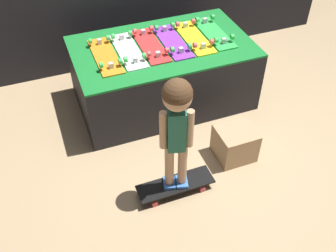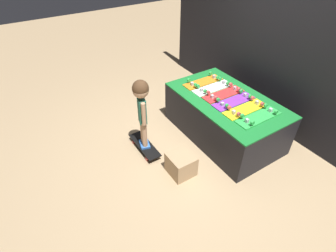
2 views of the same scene
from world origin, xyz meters
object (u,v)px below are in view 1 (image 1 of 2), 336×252
object	(u,v)px
skateboard_white_on_rack	(128,50)
skateboard_green_on_rack	(214,32)
skateboard_purple_on_rack	(172,41)
storage_box	(235,143)
child	(177,117)
skateboard_yellow_on_rack	(194,37)
skateboard_on_floor	(175,185)
skateboard_red_on_rack	(150,45)
skateboard_orange_on_rack	(105,55)

from	to	relation	value
skateboard_white_on_rack	skateboard_green_on_rack	bearing A→B (deg)	0.92
skateboard_purple_on_rack	skateboard_green_on_rack	bearing A→B (deg)	1.04
storage_box	child	bearing A→B (deg)	-163.29
child	skateboard_yellow_on_rack	bearing A→B (deg)	76.56
skateboard_white_on_rack	child	world-z (taller)	child
skateboard_white_on_rack	skateboard_purple_on_rack	xyz separation A→B (m)	(0.45, 0.01, 0.00)
skateboard_yellow_on_rack	skateboard_on_floor	distance (m)	1.51
skateboard_purple_on_rack	skateboard_yellow_on_rack	world-z (taller)	same
skateboard_red_on_rack	child	xyz separation A→B (m)	(-0.22, -1.23, 0.15)
skateboard_white_on_rack	skateboard_on_floor	size ratio (longest dim) A/B	1.02
skateboard_orange_on_rack	skateboard_purple_on_rack	xyz separation A→B (m)	(0.68, 0.01, 0.00)
skateboard_yellow_on_rack	skateboard_green_on_rack	distance (m)	0.23
child	skateboard_purple_on_rack	bearing A→B (deg)	85.39
skateboard_orange_on_rack	skateboard_on_floor	size ratio (longest dim) A/B	1.02
skateboard_white_on_rack	skateboard_red_on_rack	distance (m)	0.23
skateboard_red_on_rack	skateboard_purple_on_rack	size ratio (longest dim) A/B	1.00
storage_box	skateboard_purple_on_rack	bearing A→B (deg)	101.31
skateboard_white_on_rack	skateboard_yellow_on_rack	size ratio (longest dim) A/B	1.00
skateboard_yellow_on_rack	storage_box	distance (m)	1.15
skateboard_yellow_on_rack	child	distance (m)	1.40
skateboard_orange_on_rack	storage_box	bearing A→B (deg)	-48.93
skateboard_yellow_on_rack	child	xyz separation A→B (m)	(-0.67, -1.22, 0.15)
skateboard_purple_on_rack	child	world-z (taller)	child
skateboard_orange_on_rack	skateboard_green_on_rack	xyz separation A→B (m)	(1.13, 0.02, 0.00)
skateboard_red_on_rack	child	world-z (taller)	child
skateboard_yellow_on_rack	skateboard_green_on_rack	bearing A→B (deg)	3.24
skateboard_white_on_rack	skateboard_on_floor	bearing A→B (deg)	-89.77
skateboard_orange_on_rack	skateboard_white_on_rack	bearing A→B (deg)	2.18
storage_box	skateboard_red_on_rack	bearing A→B (deg)	112.60
skateboard_green_on_rack	storage_box	bearing A→B (deg)	-103.36
skateboard_green_on_rack	child	bearing A→B (deg)	-126.10
skateboard_green_on_rack	child	world-z (taller)	child
skateboard_yellow_on_rack	skateboard_white_on_rack	bearing A→B (deg)	-179.85
skateboard_red_on_rack	skateboard_on_floor	distance (m)	1.39
skateboard_yellow_on_rack	storage_box	xyz separation A→B (m)	(-0.02, -1.02, -0.52)
skateboard_yellow_on_rack	skateboard_green_on_rack	world-z (taller)	same
skateboard_purple_on_rack	skateboard_white_on_rack	bearing A→B (deg)	-179.20
storage_box	skateboard_on_floor	bearing A→B (deg)	-163.29
skateboard_red_on_rack	storage_box	world-z (taller)	skateboard_red_on_rack
skateboard_on_floor	storage_box	xyz separation A→B (m)	(0.65, 0.20, 0.08)
skateboard_red_on_rack	skateboard_green_on_rack	world-z (taller)	same
skateboard_orange_on_rack	storage_box	size ratio (longest dim) A/B	1.99
skateboard_red_on_rack	skateboard_green_on_rack	distance (m)	0.68
skateboard_purple_on_rack	skateboard_red_on_rack	bearing A→B (deg)	177.85
skateboard_green_on_rack	skateboard_white_on_rack	bearing A→B (deg)	-179.08
skateboard_purple_on_rack	skateboard_yellow_on_rack	bearing A→B (deg)	-1.16
skateboard_on_floor	skateboard_white_on_rack	bearing A→B (deg)	90.23
skateboard_white_on_rack	skateboard_yellow_on_rack	distance (m)	0.68
skateboard_purple_on_rack	skateboard_on_floor	xyz separation A→B (m)	(-0.45, -1.22, -0.60)
skateboard_green_on_rack	storage_box	distance (m)	1.18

